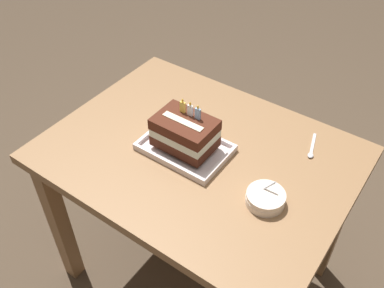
{
  "coord_description": "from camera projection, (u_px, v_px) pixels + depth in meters",
  "views": [
    {
      "loc": [
        0.59,
        -0.87,
        1.75
      ],
      "look_at": [
        -0.02,
        -0.01,
        0.78
      ],
      "focal_mm": 40.07,
      "sensor_mm": 36.0,
      "label": 1
    }
  ],
  "objects": [
    {
      "name": "dining_table",
      "position": [
        199.0,
        175.0,
        1.53
      ],
      "size": [
        1.02,
        0.77,
        0.75
      ],
      "color": "olive",
      "rests_on": "ground_plane"
    },
    {
      "name": "serving_spoon_near_tray",
      "position": [
        311.0,
        151.0,
        1.45
      ],
      "size": [
        0.05,
        0.13,
        0.01
      ],
      "color": "silver",
      "rests_on": "dining_table"
    },
    {
      "name": "birthday_cake",
      "position": [
        185.0,
        132.0,
        1.41
      ],
      "size": [
        0.2,
        0.14,
        0.16
      ],
      "color": "#4B2215",
      "rests_on": "foil_tray"
    },
    {
      "name": "ground_plane",
      "position": [
        197.0,
        269.0,
        1.96
      ],
      "size": [
        8.0,
        8.0,
        0.0
      ],
      "primitive_type": "plane",
      "color": "#4C3D2D"
    },
    {
      "name": "foil_tray",
      "position": [
        185.0,
        148.0,
        1.45
      ],
      "size": [
        0.29,
        0.2,
        0.02
      ],
      "color": "silver",
      "rests_on": "dining_table"
    },
    {
      "name": "bowl_stack",
      "position": [
        266.0,
        198.0,
        1.28
      ],
      "size": [
        0.12,
        0.12,
        0.08
      ],
      "color": "silver",
      "rests_on": "dining_table"
    }
  ]
}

